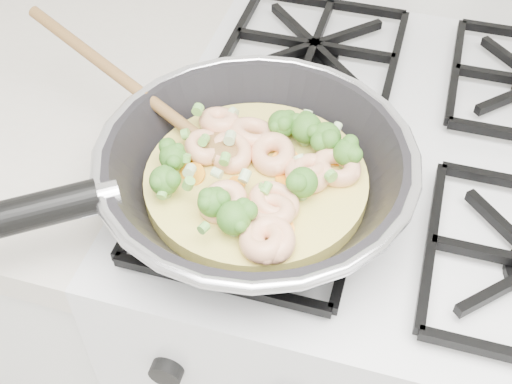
# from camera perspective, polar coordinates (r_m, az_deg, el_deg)

# --- Properties ---
(stove) EXTENTS (0.60, 0.60, 0.92)m
(stove) POSITION_cam_1_polar(r_m,az_deg,el_deg) (1.16, 9.28, -12.30)
(stove) COLOR silver
(stove) RESTS_ON ground
(skillet) EXTENTS (0.48, 0.39, 0.10)m
(skillet) POSITION_cam_1_polar(r_m,az_deg,el_deg) (0.68, -0.44, 1.66)
(skillet) COLOR black
(skillet) RESTS_ON stove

